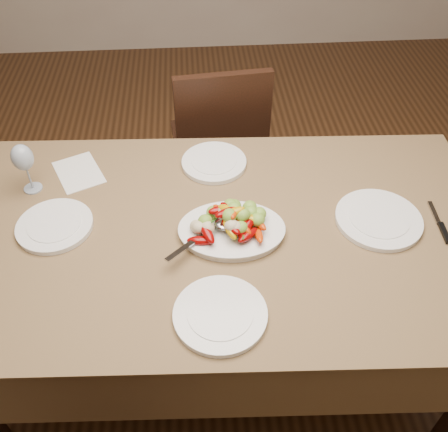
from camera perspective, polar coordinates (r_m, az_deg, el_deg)
floor at (r=2.25m, az=4.17°, el=-16.46°), size 6.00×6.00×0.00m
dining_table at (r=1.96m, az=-0.00°, el=-9.23°), size 1.89×1.12×0.76m
chair_far at (r=2.52m, az=-0.84°, el=8.46°), size 0.46×0.46×0.95m
serving_platter at (r=1.65m, az=0.88°, el=-1.78°), size 0.35×0.27×0.02m
roasted_vegetables at (r=1.61m, az=0.90°, el=-0.37°), size 0.29×0.20×0.09m
serving_spoon at (r=1.59m, az=-1.39°, el=-1.88°), size 0.24×0.24×0.03m
plate_left at (r=1.76m, az=-18.77°, el=-1.08°), size 0.25×0.25×0.02m
plate_right at (r=1.77m, az=17.24°, el=-0.37°), size 0.29×0.29×0.02m
plate_far at (r=1.92m, az=-1.15°, el=6.11°), size 0.25×0.25×0.02m
plate_near at (r=1.44m, az=-0.44°, el=-11.20°), size 0.27×0.27×0.02m
wine_glass at (r=1.88m, az=-21.73°, el=5.23°), size 0.08×0.08×0.20m
menu_card at (r=1.97m, az=-16.27°, el=4.81°), size 0.22×0.25×0.00m
table_knife at (r=1.83m, az=23.39°, el=-0.84°), size 0.03×0.20×0.01m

